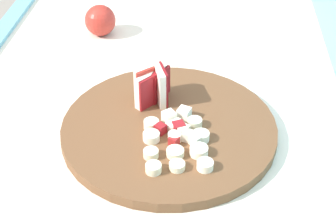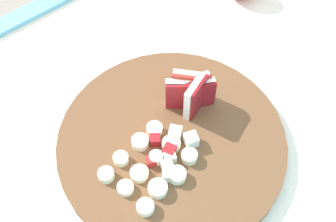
{
  "view_description": "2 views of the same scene",
  "coord_description": "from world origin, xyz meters",
  "px_view_note": "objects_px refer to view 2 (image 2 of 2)",
  "views": [
    {
      "loc": [
        0.74,
        0.12,
        1.49
      ],
      "look_at": [
        0.07,
        0.06,
        0.98
      ],
      "focal_mm": 54.26,
      "sensor_mm": 36.0,
      "label": 1
    },
    {
      "loc": [
        0.29,
        0.33,
        1.56
      ],
      "look_at": [
        0.06,
        0.04,
        1.0
      ],
      "focal_mm": 46.47,
      "sensor_mm": 36.0,
      "label": 2
    }
  ],
  "objects_px": {
    "apple_wedge_fan": "(192,92)",
    "apple_dice_pile": "(171,150)",
    "cutting_board": "(172,142)",
    "banana_slice_rows": "(151,165)"
  },
  "relations": [
    {
      "from": "cutting_board",
      "to": "banana_slice_rows",
      "type": "bearing_deg",
      "value": 17.33
    },
    {
      "from": "apple_dice_pile",
      "to": "banana_slice_rows",
      "type": "relative_size",
      "value": 0.66
    },
    {
      "from": "cutting_board",
      "to": "apple_wedge_fan",
      "type": "xyz_separation_m",
      "value": [
        -0.07,
        -0.03,
        0.04
      ]
    },
    {
      "from": "banana_slice_rows",
      "to": "apple_wedge_fan",
      "type": "bearing_deg",
      "value": -158.04
    },
    {
      "from": "cutting_board",
      "to": "apple_dice_pile",
      "type": "bearing_deg",
      "value": 48.9
    },
    {
      "from": "cutting_board",
      "to": "apple_dice_pile",
      "type": "height_order",
      "value": "apple_dice_pile"
    },
    {
      "from": "cutting_board",
      "to": "banana_slice_rows",
      "type": "distance_m",
      "value": 0.06
    },
    {
      "from": "banana_slice_rows",
      "to": "cutting_board",
      "type": "bearing_deg",
      "value": -162.67
    },
    {
      "from": "apple_wedge_fan",
      "to": "apple_dice_pile",
      "type": "distance_m",
      "value": 0.1
    },
    {
      "from": "cutting_board",
      "to": "apple_wedge_fan",
      "type": "height_order",
      "value": "apple_wedge_fan"
    }
  ]
}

